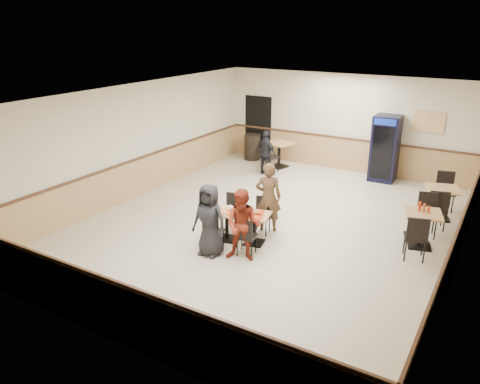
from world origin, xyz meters
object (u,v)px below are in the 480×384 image
Objects in this scene: diner_woman_left at (209,220)px; side_table_near at (422,224)px; back_table at (279,151)px; diner_woman_right at (243,225)px; diner_man_opposite at (268,197)px; pepsi_cooler at (385,148)px; trash_bin at (252,147)px; lone_diner at (266,153)px; side_table_far at (441,198)px; main_table at (240,222)px.

side_table_near is at bearing 34.45° from diner_woman_left.
diner_woman_left is 1.69× the size of side_table_near.
diner_woman_right is at bearing -70.01° from back_table.
diner_man_opposite is at bearing -66.60° from back_table.
pepsi_cooler reaches higher than trash_bin.
diner_woman_right is 1.60× the size of back_table.
lone_diner is 5.76m from side_table_near.
side_table_far is at bearing -19.56° from back_table.
side_table_far is 0.47× the size of pepsi_cooler.
back_table is (-5.20, 1.85, 0.02)m from side_table_far.
diner_man_opposite is 1.15× the size of lone_diner.
main_table is 0.69× the size of pepsi_cooler.
diner_woman_left reaches higher than back_table.
diner_woman_right is (0.69, 0.15, -0.01)m from diner_woman_left.
diner_woman_right is at bearing 72.49° from diner_man_opposite.
diner_woman_left is 5.69m from side_table_far.
trash_bin is at bearing 163.61° from back_table.
side_table_far is 1.05× the size of trash_bin.
main_table is at bearing 73.42° from diner_woman_left.
diner_woman_left is 1.08× the size of lone_diner.
trash_bin reaches higher than back_table.
back_table is at bearing 95.77° from main_table.
main_table is 6.40m from trash_bin.
diner_man_opposite is 5.08m from pepsi_cooler.
side_table_far is at bearing -18.98° from trash_bin.
main_table is at bearing 108.05° from diner_woman_right.
side_table_near is 0.96× the size of back_table.
back_table reaches higher than side_table_near.
trash_bin is at bearing 101.48° from diner_woman_right.
diner_woman_right is 1.51m from diner_man_opposite.
side_table_far is (3.47, 3.50, 0.08)m from main_table.
side_table_far is (5.20, -0.92, -0.17)m from lone_diner.
pepsi_cooler is (-1.85, 4.01, 0.46)m from side_table_near.
pepsi_cooler is at bearing 64.20° from diner_woman_right.
diner_man_opposite is 3.28m from side_table_near.
back_table is (-1.49, 6.16, -0.21)m from diner_woman_left.
trash_bin is (-2.68, 6.51, -0.32)m from diner_woman_left.
side_table_near is at bearing -66.84° from pepsi_cooler.
pepsi_cooler is (3.24, 0.39, 0.43)m from back_table.
pepsi_cooler is (1.28, 4.92, 0.17)m from diner_man_opposite.
pepsi_cooler is at bearing 131.13° from side_table_far.
pepsi_cooler is (-1.96, 2.24, 0.45)m from side_table_far.
side_table_far is at bearing 48.57° from diner_woman_left.
main_table is at bearing -152.88° from side_table_near.
lone_diner is at bearing 99.21° from main_table.
diner_man_opposite reaches higher than trash_bin.
diner_woman_left is at bearing -76.38° from back_table.
diner_woman_right reaches higher than side_table_near.
back_table is (0.00, 0.93, -0.15)m from lone_diner.
diner_woman_right is 1.62× the size of side_table_far.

